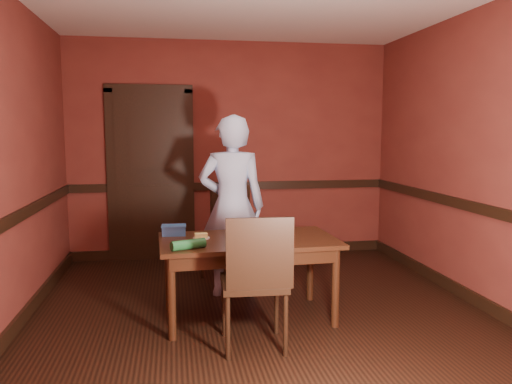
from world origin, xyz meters
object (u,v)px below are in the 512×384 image
object	(u,v)px
chair_far	(227,235)
person	(232,206)
sandwich_plate	(249,239)
dining_table	(248,278)
cheese_saucer	(201,236)
chair_near	(254,280)
sauce_jar	(282,236)
food_tub	(174,230)

from	to	relation	value
chair_far	person	world-z (taller)	person
chair_far	sandwich_plate	distance (m)	1.22
dining_table	cheese_saucer	size ratio (longest dim) A/B	10.39
chair_near	person	size ratio (longest dim) A/B	0.58
chair_far	chair_near	size ratio (longest dim) A/B	0.99
dining_table	chair_near	world-z (taller)	chair_near
sauce_jar	cheese_saucer	bearing A→B (deg)	160.53
chair_far	person	bearing A→B (deg)	-107.32
chair_near	cheese_saucer	bearing A→B (deg)	-58.37
sandwich_plate	dining_table	bearing A→B (deg)	86.15
chair_far	cheese_saucer	bearing A→B (deg)	-125.13
sauce_jar	food_tub	xyz separation A→B (m)	(-0.87, 0.41, -0.00)
dining_table	chair_near	distance (m)	0.59
chair_near	chair_far	bearing A→B (deg)	-86.64
chair_far	cheese_saucer	world-z (taller)	chair_far
person	sauce_jar	world-z (taller)	person
chair_far	cheese_saucer	xyz separation A→B (m)	(-0.33, -1.04, 0.21)
sandwich_plate	cheese_saucer	bearing A→B (deg)	157.75
person	sauce_jar	distance (m)	0.88
cheese_saucer	sandwich_plate	bearing A→B (deg)	-22.25
sandwich_plate	sauce_jar	xyz separation A→B (m)	(0.26, -0.07, 0.03)
sandwich_plate	chair_far	bearing A→B (deg)	92.78
person	dining_table	bearing A→B (deg)	102.27
chair_far	food_tub	xyz separation A→B (m)	(-0.55, -0.86, 0.24)
chair_far	sandwich_plate	size ratio (longest dim) A/B	3.60
cheese_saucer	food_tub	xyz separation A→B (m)	(-0.23, 0.18, 0.03)
chair_far	sandwich_plate	xyz separation A→B (m)	(0.06, -1.20, 0.21)
person	sauce_jar	xyz separation A→B (m)	(0.31, -0.81, -0.13)
food_tub	sauce_jar	bearing A→B (deg)	-23.35
chair_near	food_tub	distance (m)	1.02
sauce_jar	person	bearing A→B (deg)	111.22
person	sauce_jar	size ratio (longest dim) A/B	18.85
chair_far	sauce_jar	world-z (taller)	chair_far
cheese_saucer	food_tub	size ratio (longest dim) A/B	0.66
chair_far	sauce_jar	bearing A→B (deg)	-93.69
sandwich_plate	food_tub	bearing A→B (deg)	151.21
dining_table	chair_near	xyz separation A→B (m)	(-0.05, -0.56, 0.16)
chair_near	sauce_jar	world-z (taller)	chair_near
sandwich_plate	sauce_jar	distance (m)	0.27
sandwich_plate	chair_near	bearing A→B (deg)	-94.82
dining_table	sandwich_plate	distance (m)	0.38
chair_far	chair_near	distance (m)	1.67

